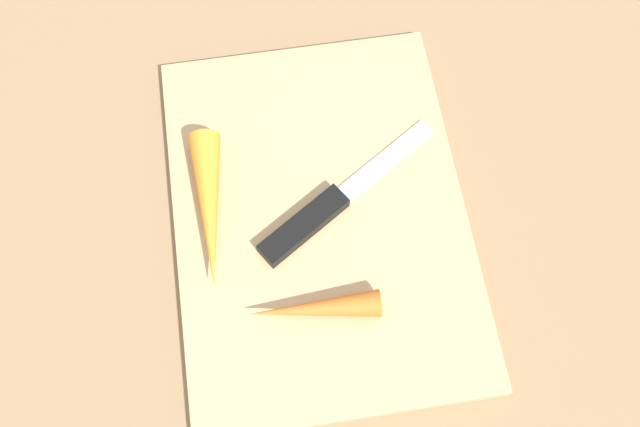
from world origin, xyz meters
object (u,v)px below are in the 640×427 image
knife (315,217)px  carrot_long (209,209)px  carrot_short (314,309)px  cutting_board (320,216)px

knife → carrot_long: size_ratio=1.24×
carrot_long → carrot_short: 0.13m
cutting_board → carrot_long: bearing=-97.7°
carrot_long → cutting_board: bearing=84.2°
knife → carrot_long: carrot_long is taller
knife → carrot_short: size_ratio=1.62×
knife → carrot_long: (-0.02, -0.09, 0.01)m
carrot_long → knife: bearing=80.9°
cutting_board → knife: (0.00, -0.01, 0.01)m
carrot_short → cutting_board: bearing=-98.1°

